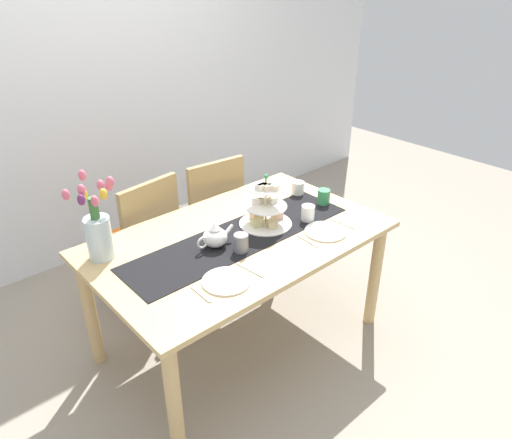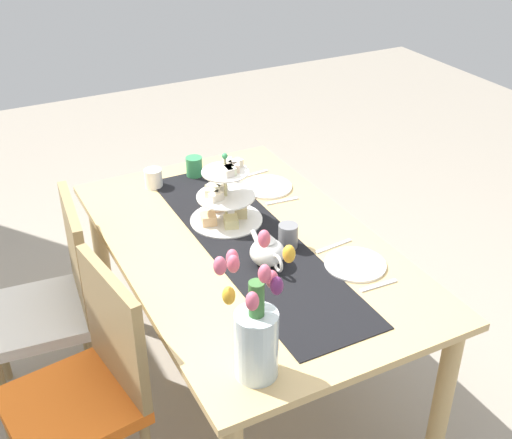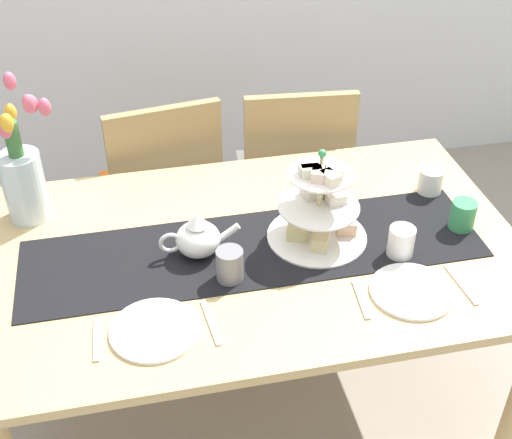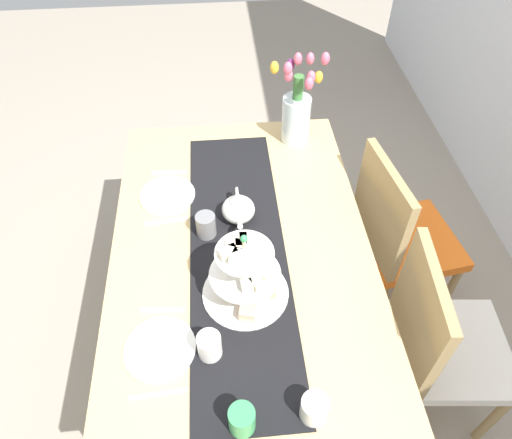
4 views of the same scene
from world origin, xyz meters
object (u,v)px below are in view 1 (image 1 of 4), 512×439
dinner_plate_left (226,281)px  knife_left (250,270)px  cream_jug (298,188)px  mug_orange (324,197)px  dining_table (239,251)px  teapot (215,237)px  chair_right (209,211)px  tiered_cake_stand (266,208)px  mug_white_text (308,213)px  chair_left (142,236)px  fork_right (308,241)px  knife_right (342,223)px  mug_grey (241,243)px  fork_left (201,294)px  dinner_plate_right (326,232)px  tulip_vase (98,229)px

dinner_plate_left → knife_left: size_ratio=1.35×
cream_jug → mug_orange: size_ratio=0.89×
dining_table → teapot: 0.23m
chair_right → teapot: (-0.48, -0.72, 0.29)m
tiered_cake_stand → mug_white_text: 0.25m
chair_left → teapot: chair_left is taller
chair_right → chair_left: bearing=180.0°
tiered_cake_stand → fork_right: (0.04, -0.29, -0.10)m
knife_left → mug_white_text: (0.58, 0.16, 0.04)m
mug_orange → cream_jug: bearing=93.9°
teapot → knife_right: size_ratio=1.40×
chair_left → teapot: 0.78m
dinner_plate_left → mug_grey: size_ratio=2.42×
teapot → mug_orange: (0.80, -0.04, -0.01)m
dining_table → mug_orange: 0.66m
chair_left → fork_right: 1.13m
fork_left → knife_left: same height
dinner_plate_left → dinner_plate_right: size_ratio=1.00×
tulip_vase → cream_jug: bearing=-6.1°
mug_white_text → mug_orange: 0.25m
mug_white_text → mug_orange: bearing=19.8°
dining_table → knife_left: (-0.17, -0.29, 0.10)m
tiered_cake_stand → mug_grey: tiered_cake_stand is taller
knife_right → tiered_cake_stand: bearing=138.3°
chair_left → mug_orange: size_ratio=9.58×
fork_left → knife_left: bearing=0.0°
chair_left → chair_right: 0.53m
dinner_plate_right → knife_right: bearing=0.0°
chair_left → fork_right: size_ratio=6.07×
mug_white_text → knife_left: bearing=-164.6°
chair_right → mug_grey: (-0.41, -0.85, 0.28)m
chair_left → knife_left: 1.03m
dining_table → knife_right: (0.53, -0.29, 0.10)m
chair_left → mug_orange: chair_left is taller
fork_left → mug_grey: (0.37, 0.16, 0.05)m
mug_white_text → cream_jug: bearing=53.0°
mug_grey → fork_left: bearing=-156.7°
chair_right → tulip_vase: bearing=-156.6°
fork_left → knife_right: 0.99m
dinner_plate_right → fork_right: size_ratio=1.53×
tulip_vase → mug_orange: 1.34m
tulip_vase → cream_jug: 1.29m
cream_jug → fork_right: cream_jug is taller
tiered_cake_stand → teapot: 0.36m
dinner_plate_right → fork_right: bearing=180.0°
knife_right → mug_white_text: (-0.12, 0.16, 0.04)m
tiered_cake_stand → cream_jug: (0.43, 0.16, -0.06)m
dinner_plate_left → fork_right: bearing=0.0°
chair_right → mug_orange: bearing=-67.0°
dining_table → tulip_vase: tulip_vase is taller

